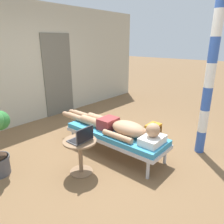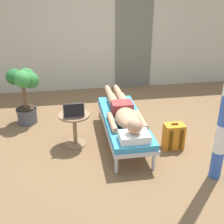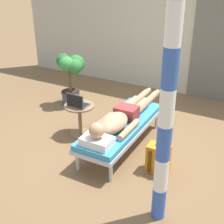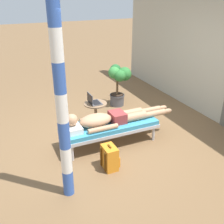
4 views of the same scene
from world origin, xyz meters
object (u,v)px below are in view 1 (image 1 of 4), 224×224
at_px(person_reclining, 117,126).
at_px(porch_post, 210,75).
at_px(lounge_chair, 115,135).
at_px(backpack, 153,134).
at_px(side_table, 80,151).
at_px(laptop, 82,138).

bearing_deg(person_reclining, porch_post, -46.35).
distance_m(lounge_chair, porch_post, 1.80).
bearing_deg(backpack, side_table, 167.11).
bearing_deg(person_reclining, laptop, 179.82).
relative_size(person_reclining, backpack, 5.12).
height_order(person_reclining, side_table, person_reclining).
bearing_deg(backpack, lounge_chair, 156.12).
bearing_deg(laptop, porch_post, -30.90).
bearing_deg(porch_post, person_reclining, 133.65).
height_order(lounge_chair, person_reclining, person_reclining).
bearing_deg(person_reclining, side_table, 176.00).
distance_m(backpack, porch_post, 1.42).
relative_size(person_reclining, side_table, 4.15).
relative_size(person_reclining, laptop, 7.00).
bearing_deg(side_table, porch_post, -32.10).
relative_size(lounge_chair, backpack, 4.30).
bearing_deg(lounge_chair, backpack, -23.88).
distance_m(lounge_chair, side_table, 0.77).
height_order(laptop, backpack, laptop).
bearing_deg(porch_post, side_table, 147.90).
bearing_deg(side_table, person_reclining, -4.00).
height_order(person_reclining, backpack, person_reclining).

